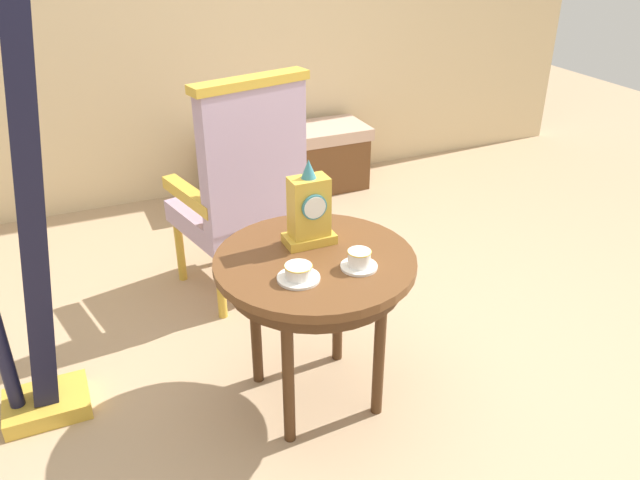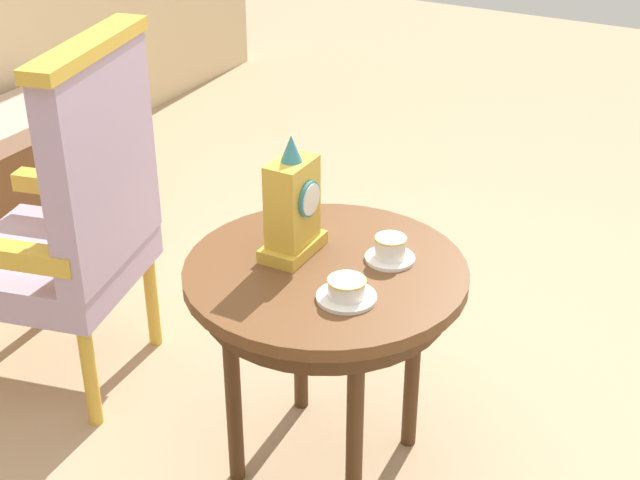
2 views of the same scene
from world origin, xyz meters
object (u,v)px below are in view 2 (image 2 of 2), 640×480
teacup_left (346,290)px  teacup_right (390,250)px  armchair (73,215)px  side_table (325,292)px  mantel_clock (293,208)px

teacup_left → teacup_right: size_ratio=1.13×
teacup_right → armchair: (-0.12, 0.99, -0.09)m
teacup_right → armchair: size_ratio=0.12×
side_table → teacup_right: teacup_right is taller
teacup_left → armchair: armchair is taller
side_table → mantel_clock: mantel_clock is taller
teacup_left → mantel_clock: mantel_clock is taller
side_table → teacup_right: 0.20m
side_table → armchair: size_ratio=0.65×
side_table → teacup_left: teacup_left is taller
side_table → teacup_right: size_ratio=5.62×
mantel_clock → armchair: armchair is taller
mantel_clock → teacup_right: bearing=-69.9°
side_table → armchair: (-0.00, 0.86, 0.02)m
armchair → side_table: bearing=-89.8°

